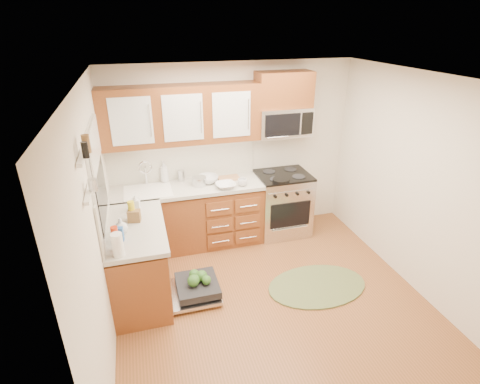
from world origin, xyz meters
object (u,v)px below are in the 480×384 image
object	(u,v)px
sink	(149,200)
range	(282,204)
paper_towel_roll	(118,245)
bowl_a	(226,185)
cutting_board	(229,178)
rug	(317,286)
bowl_b	(208,179)
stock_pot	(199,181)
cup	(242,182)
dishwasher	(194,289)
microwave	(283,121)
upper_cabinets	(181,115)
skillet	(281,180)

from	to	relation	value
sink	range	bearing A→B (deg)	0.30
sink	paper_towel_roll	size ratio (longest dim) A/B	2.60
paper_towel_roll	bowl_a	world-z (taller)	paper_towel_roll
range	cutting_board	world-z (taller)	range
rug	bowl_b	distance (m)	2.02
rug	bowl_a	size ratio (longest dim) A/B	4.66
stock_pot	paper_towel_roll	distance (m)	1.79
stock_pot	cup	bearing A→B (deg)	-17.64
range	rug	size ratio (longest dim) A/B	0.77
dishwasher	cutting_board	size ratio (longest dim) A/B	2.27
sink	rug	distance (m)	2.45
stock_pot	bowl_a	size ratio (longest dim) A/B	0.75
range	dishwasher	world-z (taller)	range
microwave	cutting_board	size ratio (longest dim) A/B	2.47
dishwasher	bowl_b	xyz separation A→B (m)	(0.43, 1.20, 0.87)
paper_towel_roll	cup	xyz separation A→B (m)	(1.61, 1.27, -0.07)
upper_cabinets	cutting_board	bearing A→B (deg)	-3.12
range	bowl_a	xyz separation A→B (m)	(-0.91, -0.18, 0.48)
cutting_board	bowl_a	xyz separation A→B (m)	(-0.12, -0.29, 0.02)
range	paper_towel_roll	bearing A→B (deg)	-147.55
stock_pot	bowl_b	size ratio (longest dim) A/B	0.67
bowl_b	microwave	bearing A→B (deg)	2.78
stock_pot	cup	size ratio (longest dim) A/B	1.53
rug	stock_pot	bearing A→B (deg)	130.67
upper_cabinets	cup	world-z (taller)	upper_cabinets
microwave	stock_pot	size ratio (longest dim) A/B	3.82
stock_pot	bowl_b	distance (m)	0.15
sink	cup	distance (m)	1.28
sink	cutting_board	xyz separation A→B (m)	(1.14, 0.12, 0.14)
bowl_b	cup	size ratio (longest dim) A/B	2.27
sink	cutting_board	distance (m)	1.15
rug	cutting_board	bearing A→B (deg)	116.35
upper_cabinets	stock_pot	xyz separation A→B (m)	(0.17, -0.15, -0.89)
upper_cabinets	sink	size ratio (longest dim) A/B	3.31
cup	range	bearing A→B (deg)	14.95
upper_cabinets	paper_towel_roll	world-z (taller)	upper_cabinets
dishwasher	stock_pot	size ratio (longest dim) A/B	3.52
upper_cabinets	paper_towel_roll	size ratio (longest dim) A/B	8.60
bowl_b	upper_cabinets	bearing A→B (deg)	165.26
skillet	cutting_board	size ratio (longest dim) A/B	0.76
rug	upper_cabinets	bearing A→B (deg)	131.57
bowl_a	bowl_b	distance (m)	0.31
rug	microwave	bearing A→B (deg)	87.73
bowl_a	microwave	bearing A→B (deg)	18.24
skillet	range	bearing A→B (deg)	60.71
bowl_a	sink	bearing A→B (deg)	170.54
cup	skillet	bearing A→B (deg)	-7.47
rug	dishwasher	bearing A→B (deg)	170.70
sink	bowl_b	xyz separation A→B (m)	(0.82, 0.08, 0.17)
rug	cutting_board	distance (m)	1.90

